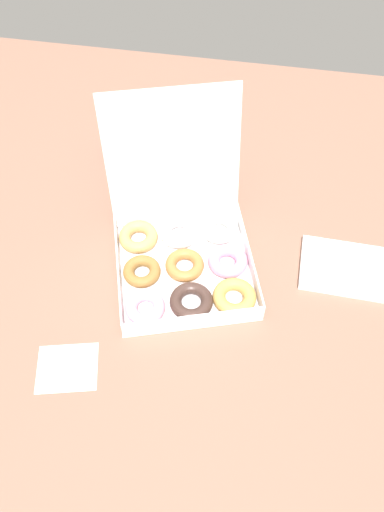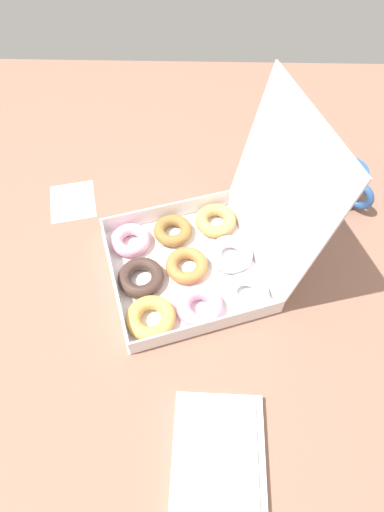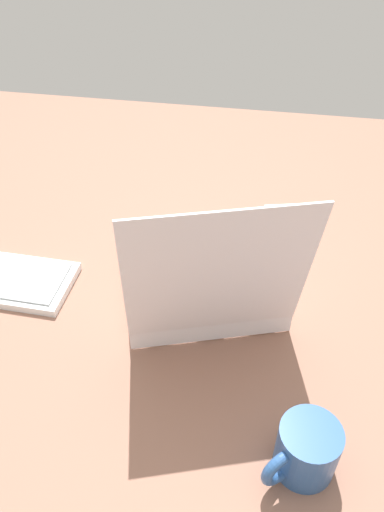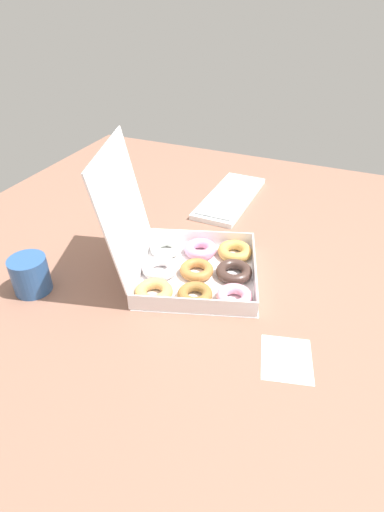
{
  "view_description": "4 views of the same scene",
  "coord_description": "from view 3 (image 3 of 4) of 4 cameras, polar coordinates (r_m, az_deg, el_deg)",
  "views": [
    {
      "loc": [
        9.87,
        -66.88,
        99.06
      ],
      "look_at": [
        -2.42,
        2.17,
        3.65
      ],
      "focal_mm": 35.0,
      "sensor_mm": 36.0,
      "label": 1
    },
    {
      "loc": [
        44.37,
        2.89,
        74.09
      ],
      "look_at": [
        -4.83,
        1.68,
        4.08
      ],
      "focal_mm": 28.0,
      "sensor_mm": 36.0,
      "label": 2
    },
    {
      "loc": [
        -15.67,
        77.85,
        77.05
      ],
      "look_at": [
        -1.87,
        -2.48,
        5.75
      ],
      "focal_mm": 35.0,
      "sensor_mm": 36.0,
      "label": 3
    },
    {
      "loc": [
        -85.2,
        -32.81,
        67.62
      ],
      "look_at": [
        -2.89,
        2.39,
        5.31
      ],
      "focal_mm": 28.0,
      "sensor_mm": 36.0,
      "label": 4
    }
  ],
  "objects": [
    {
      "name": "coffee_mug",
      "position": [
        0.83,
        12.78,
        -20.84
      ],
      "size": [
        11.83,
        11.28,
        9.78
      ],
      "color": "#2D5896",
      "rests_on": "ground_plane"
    },
    {
      "name": "paper_napkin",
      "position": [
        1.32,
        11.43,
        4.51
      ],
      "size": [
        15.0,
        13.61,
        0.15
      ],
      "primitive_type": "cube",
      "rotation": [
        0.0,
        0.0,
        0.25
      ],
      "color": "white",
      "rests_on": "ground_plane"
    },
    {
      "name": "ground_plane",
      "position": [
        1.11,
        -1.17,
        -3.33
      ],
      "size": [
        180.0,
        180.0,
        2.0
      ],
      "primitive_type": "cube",
      "color": "#8E624F"
    },
    {
      "name": "donut_box",
      "position": [
        1.06,
        0.84,
        -2.71
      ],
      "size": [
        41.88,
        45.92,
        36.0
      ],
      "color": "white",
      "rests_on": "ground_plane"
    }
  ]
}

